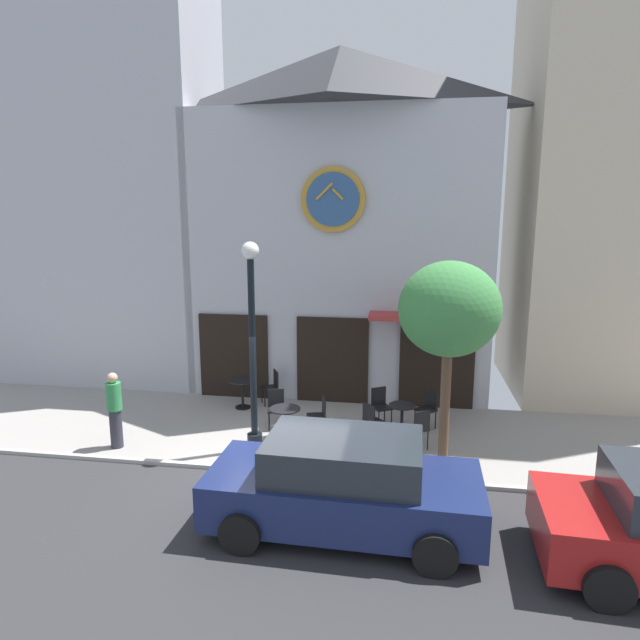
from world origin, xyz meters
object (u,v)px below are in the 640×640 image
(cafe_table_rightmost, at_px, (402,416))
(cafe_chair_by_entrance, at_px, (320,413))
(street_lamp, at_px, (253,348))
(pedestrian_green, at_px, (115,409))
(cafe_table_center, at_px, (242,388))
(cafe_chair_outer, at_px, (380,403))
(cafe_chair_under_awning, at_px, (276,405))
(parked_car_navy, at_px, (344,485))
(cafe_table_near_door, at_px, (285,418))
(cafe_chair_mid_row, at_px, (290,432))
(cafe_chair_left_end, at_px, (272,384))
(cafe_chair_facing_wall, at_px, (419,426))
(cafe_chair_curbside, at_px, (372,420))
(cafe_chair_near_tree, at_px, (428,406))
(street_tree, at_px, (449,311))

(cafe_table_rightmost, relative_size, cafe_chair_by_entrance, 0.82)
(street_lamp, height_order, pedestrian_green, street_lamp)
(cafe_table_center, bearing_deg, cafe_chair_outer, -9.20)
(cafe_chair_under_awning, bearing_deg, parked_car_navy, -62.83)
(cafe_table_near_door, height_order, cafe_chair_by_entrance, cafe_chair_by_entrance)
(cafe_chair_by_entrance, bearing_deg, parked_car_navy, -75.32)
(cafe_chair_mid_row, bearing_deg, parked_car_navy, -60.51)
(pedestrian_green, bearing_deg, cafe_table_near_door, 15.09)
(cafe_chair_left_end, relative_size, parked_car_navy, 0.21)
(cafe_chair_left_end, bearing_deg, cafe_table_rightmost, -25.44)
(cafe_table_rightmost, relative_size, pedestrian_green, 0.44)
(cafe_table_center, relative_size, cafe_chair_facing_wall, 0.84)
(cafe_chair_curbside, xyz_separation_m, cafe_chair_facing_wall, (1.02, -0.22, 0.00))
(cafe_chair_under_awning, distance_m, pedestrian_green, 3.57)
(pedestrian_green, bearing_deg, cafe_chair_facing_wall, 7.76)
(cafe_chair_by_entrance, height_order, cafe_chair_near_tree, same)
(street_tree, distance_m, cafe_chair_outer, 3.54)
(cafe_chair_mid_row, bearing_deg, cafe_chair_near_tree, 34.82)
(cafe_table_rightmost, bearing_deg, street_lamp, -157.98)
(street_tree, distance_m, cafe_chair_under_awning, 4.81)
(cafe_table_rightmost, height_order, cafe_chair_curbside, cafe_chair_curbside)
(cafe_table_rightmost, relative_size, parked_car_navy, 0.17)
(cafe_chair_by_entrance, height_order, cafe_chair_mid_row, same)
(street_tree, height_order, cafe_chair_under_awning, street_tree)
(cafe_table_center, height_order, cafe_chair_near_tree, cafe_chair_near_tree)
(street_tree, height_order, parked_car_navy, street_tree)
(cafe_table_center, relative_size, cafe_chair_under_awning, 0.84)
(cafe_chair_facing_wall, height_order, parked_car_navy, parked_car_navy)
(cafe_chair_left_end, distance_m, pedestrian_green, 4.18)
(cafe_table_near_door, relative_size, cafe_table_rightmost, 1.00)
(cafe_chair_by_entrance, bearing_deg, cafe_chair_curbside, -10.81)
(cafe_table_center, xyz_separation_m, parked_car_navy, (3.21, -5.11, 0.23))
(cafe_chair_left_end, distance_m, cafe_chair_by_entrance, 2.43)
(parked_car_navy, bearing_deg, street_tree, 56.40)
(cafe_table_center, height_order, cafe_table_near_door, cafe_table_center)
(parked_car_navy, bearing_deg, cafe_chair_under_awning, 117.17)
(cafe_table_center, bearing_deg, cafe_chair_by_entrance, -32.43)
(cafe_chair_facing_wall, bearing_deg, cafe_chair_left_end, 148.48)
(cafe_chair_near_tree, bearing_deg, cafe_chair_outer, 179.33)
(cafe_chair_by_entrance, bearing_deg, cafe_chair_outer, 32.51)
(cafe_table_near_door, bearing_deg, cafe_chair_left_end, 110.47)
(cafe_table_near_door, relative_size, parked_car_navy, 0.17)
(cafe_table_near_door, distance_m, cafe_chair_mid_row, 0.85)
(cafe_chair_under_awning, distance_m, cafe_chair_near_tree, 3.58)
(street_tree, relative_size, cafe_chair_mid_row, 4.57)
(cafe_chair_curbside, relative_size, cafe_chair_left_end, 1.00)
(cafe_table_rightmost, relative_size, cafe_chair_outer, 0.82)
(cafe_chair_left_end, height_order, cafe_chair_by_entrance, same)
(street_tree, bearing_deg, cafe_chair_curbside, 149.72)
(cafe_chair_curbside, bearing_deg, pedestrian_green, -168.58)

